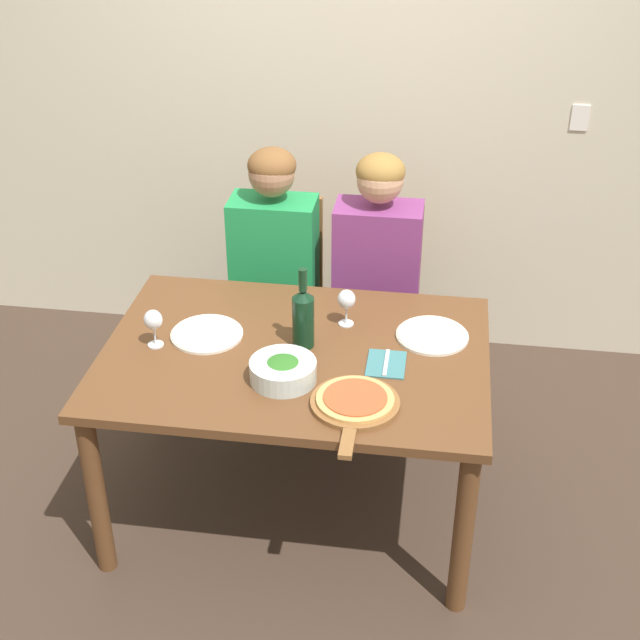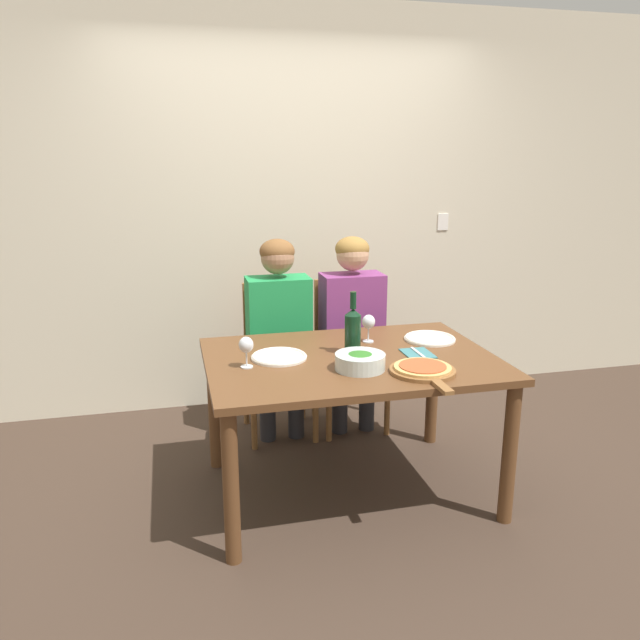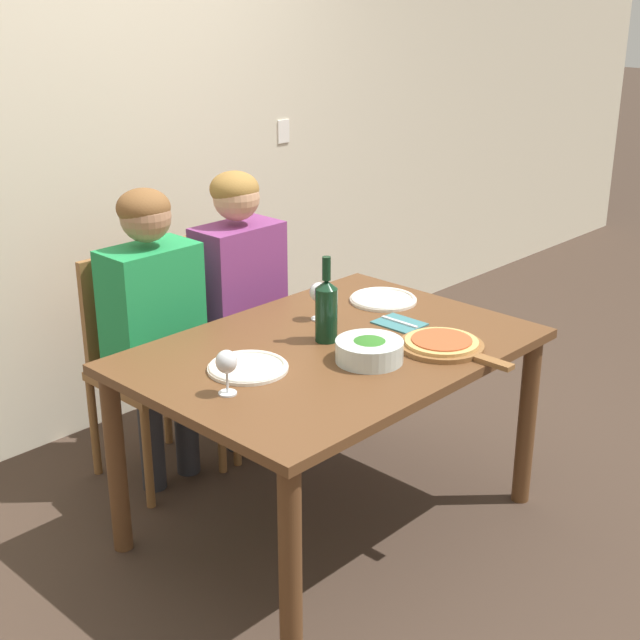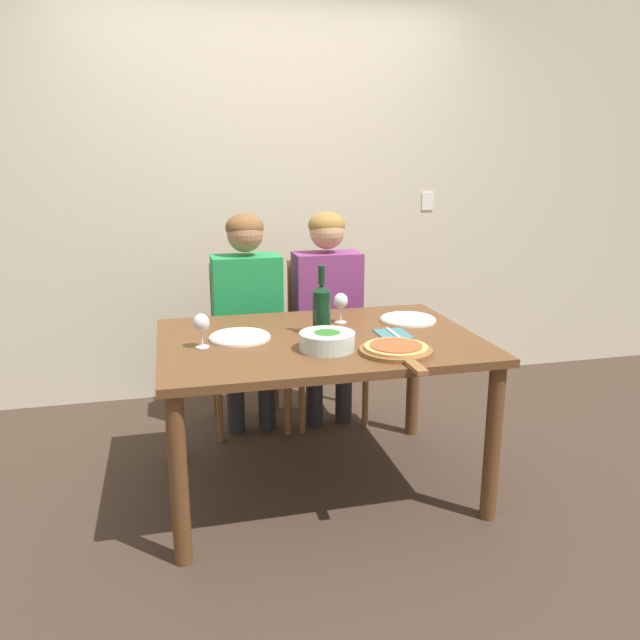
# 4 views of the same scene
# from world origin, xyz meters

# --- Properties ---
(ground_plane) EXTENTS (40.00, 40.00, 0.00)m
(ground_plane) POSITION_xyz_m (0.00, 0.00, 0.00)
(ground_plane) COLOR #3D2D23
(back_wall) EXTENTS (10.00, 0.06, 2.70)m
(back_wall) POSITION_xyz_m (0.00, 1.40, 1.35)
(back_wall) COLOR beige
(back_wall) RESTS_ON ground
(dining_table) EXTENTS (1.43, 1.02, 0.75)m
(dining_table) POSITION_xyz_m (0.00, 0.00, 0.65)
(dining_table) COLOR brown
(dining_table) RESTS_ON ground
(chair_left) EXTENTS (0.42, 0.42, 0.95)m
(chair_left) POSITION_xyz_m (-0.23, 0.87, 0.52)
(chair_left) COLOR brown
(chair_left) RESTS_ON ground
(chair_right) EXTENTS (0.42, 0.42, 0.95)m
(chair_right) POSITION_xyz_m (0.24, 0.87, 0.52)
(chair_right) COLOR brown
(chair_right) RESTS_ON ground
(person_woman) EXTENTS (0.47, 0.51, 1.24)m
(person_woman) POSITION_xyz_m (-0.23, 0.76, 0.75)
(person_woman) COLOR #28282D
(person_woman) RESTS_ON ground
(person_man) EXTENTS (0.47, 0.51, 1.24)m
(person_man) POSITION_xyz_m (0.24, 0.76, 0.75)
(person_man) COLOR #28282D
(person_man) RESTS_ON ground
(wine_bottle) EXTENTS (0.08, 0.08, 0.32)m
(wine_bottle) POSITION_xyz_m (0.02, 0.05, 0.87)
(wine_bottle) COLOR black
(wine_bottle) RESTS_ON dining_table
(broccoli_bowl) EXTENTS (0.24, 0.24, 0.08)m
(broccoli_bowl) POSITION_xyz_m (-0.01, -0.19, 0.79)
(broccoli_bowl) COLOR silver
(broccoli_bowl) RESTS_ON dining_table
(dinner_plate_left) EXTENTS (0.28, 0.28, 0.02)m
(dinner_plate_left) POSITION_xyz_m (-0.35, 0.06, 0.76)
(dinner_plate_left) COLOR silver
(dinner_plate_left) RESTS_ON dining_table
(dinner_plate_right) EXTENTS (0.28, 0.28, 0.02)m
(dinner_plate_right) POSITION_xyz_m (0.50, 0.18, 0.76)
(dinner_plate_right) COLOR silver
(dinner_plate_right) RESTS_ON dining_table
(pizza_on_board) EXTENTS (0.31, 0.45, 0.04)m
(pizza_on_board) POSITION_xyz_m (0.26, -0.31, 0.76)
(pizza_on_board) COLOR brown
(pizza_on_board) RESTS_ON dining_table
(wine_glass_left) EXTENTS (0.07, 0.07, 0.15)m
(wine_glass_left) POSITION_xyz_m (-0.53, -0.03, 0.85)
(wine_glass_left) COLOR silver
(wine_glass_left) RESTS_ON dining_table
(wine_glass_right) EXTENTS (0.07, 0.07, 0.15)m
(wine_glass_right) POSITION_xyz_m (0.16, 0.22, 0.85)
(wine_glass_right) COLOR silver
(wine_glass_right) RESTS_ON dining_table
(fork_on_napkin) EXTENTS (0.14, 0.18, 0.01)m
(fork_on_napkin) POSITION_xyz_m (0.34, -0.04, 0.75)
(fork_on_napkin) COLOR #387075
(fork_on_napkin) RESTS_ON dining_table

